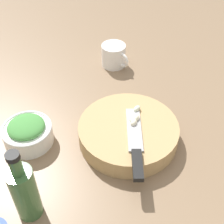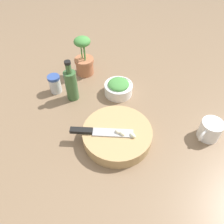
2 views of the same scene
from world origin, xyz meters
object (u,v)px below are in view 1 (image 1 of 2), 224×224
cutting_board (128,132)px  garlic_cloves (135,117)px  chef_knife (136,145)px  oil_bottle (24,191)px  coffee_mug (114,56)px  herb_bowl (28,132)px

cutting_board → garlic_cloves: garlic_cloves is taller
chef_knife → oil_bottle: bearing=-149.5°
oil_bottle → chef_knife: bearing=-18.9°
chef_knife → coffee_mug: bearing=96.2°
herb_bowl → oil_bottle: oil_bottle is taller
cutting_board → chef_knife: 0.07m
garlic_cloves → oil_bottle: oil_bottle is taller
chef_knife → garlic_cloves: (0.07, 0.06, 0.00)m
coffee_mug → chef_knife: bearing=-133.1°
coffee_mug → oil_bottle: (-0.52, -0.21, 0.04)m
garlic_cloves → chef_knife: bearing=-141.5°
chef_knife → coffee_mug: coffee_mug is taller
cutting_board → coffee_mug: coffee_mug is taller
chef_knife → herb_bowl: bearing=166.5°
cutting_board → herb_bowl: herb_bowl is taller
garlic_cloves → coffee_mug: (0.20, 0.24, -0.02)m
chef_knife → garlic_cloves: bearing=87.8°
cutting_board → oil_bottle: 0.29m
cutting_board → chef_knife: (-0.04, -0.05, 0.03)m
garlic_cloves → herb_bowl: (-0.19, 0.18, -0.02)m
herb_bowl → coffee_mug: bearing=7.7°
chef_knife → herb_bowl: herb_bowl is taller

